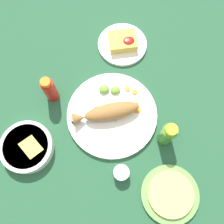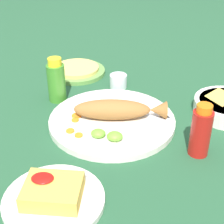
{
  "view_description": "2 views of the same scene",
  "coord_description": "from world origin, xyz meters",
  "px_view_note": "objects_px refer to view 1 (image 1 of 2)",
  "views": [
    {
      "loc": [
        -0.05,
        -0.31,
        0.95
      ],
      "look_at": [
        0.0,
        0.0,
        0.04
      ],
      "focal_mm": 40.0,
      "sensor_mm": 36.0,
      "label": 1
    },
    {
      "loc": [
        -0.08,
        0.82,
        0.53
      ],
      "look_at": [
        0.0,
        0.0,
        0.04
      ],
      "focal_mm": 55.0,
      "sensor_mm": 36.0,
      "label": 2
    }
  ],
  "objects_px": {
    "main_plate": "(112,114)",
    "fork_near": "(90,122)",
    "tortilla_plate": "(170,194)",
    "guacamole_bowl": "(27,147)",
    "fork_far": "(88,111)",
    "hot_sauce_bottle_green": "(167,134)",
    "salt_cup": "(122,173)",
    "fried_fish": "(108,112)",
    "side_plate_fries": "(122,44)",
    "hot_sauce_bottle_red": "(50,90)"
  },
  "relations": [
    {
      "from": "fork_near",
      "to": "fork_far",
      "type": "bearing_deg",
      "value": -83.46
    },
    {
      "from": "side_plate_fries",
      "to": "fork_near",
      "type": "bearing_deg",
      "value": -118.05
    },
    {
      "from": "fork_near",
      "to": "hot_sauce_bottle_green",
      "type": "bearing_deg",
      "value": 164.38
    },
    {
      "from": "tortilla_plate",
      "to": "fork_far",
      "type": "bearing_deg",
      "value": 125.57
    },
    {
      "from": "fried_fish",
      "to": "side_plate_fries",
      "type": "height_order",
      "value": "fried_fish"
    },
    {
      "from": "main_plate",
      "to": "fried_fish",
      "type": "xyz_separation_m",
      "value": [
        -0.02,
        -0.0,
        0.04
      ]
    },
    {
      "from": "tortilla_plate",
      "to": "side_plate_fries",
      "type": "bearing_deg",
      "value": 96.21
    },
    {
      "from": "main_plate",
      "to": "tortilla_plate",
      "type": "bearing_deg",
      "value": -63.73
    },
    {
      "from": "main_plate",
      "to": "fried_fish",
      "type": "distance_m",
      "value": 0.04
    },
    {
      "from": "fried_fish",
      "to": "side_plate_fries",
      "type": "distance_m",
      "value": 0.34
    },
    {
      "from": "fried_fish",
      "to": "salt_cup",
      "type": "height_order",
      "value": "fried_fish"
    },
    {
      "from": "guacamole_bowl",
      "to": "tortilla_plate",
      "type": "distance_m",
      "value": 0.55
    },
    {
      "from": "tortilla_plate",
      "to": "hot_sauce_bottle_red",
      "type": "bearing_deg",
      "value": 131.17
    },
    {
      "from": "hot_sauce_bottle_green",
      "to": "guacamole_bowl",
      "type": "height_order",
      "value": "hot_sauce_bottle_green"
    },
    {
      "from": "hot_sauce_bottle_green",
      "to": "tortilla_plate",
      "type": "bearing_deg",
      "value": -96.49
    },
    {
      "from": "fork_near",
      "to": "tortilla_plate",
      "type": "xyz_separation_m",
      "value": [
        0.25,
        -0.31,
        -0.01
      ]
    },
    {
      "from": "main_plate",
      "to": "tortilla_plate",
      "type": "height_order",
      "value": "main_plate"
    },
    {
      "from": "guacamole_bowl",
      "to": "hot_sauce_bottle_green",
      "type": "bearing_deg",
      "value": -4.1
    },
    {
      "from": "main_plate",
      "to": "hot_sauce_bottle_red",
      "type": "height_order",
      "value": "hot_sauce_bottle_red"
    },
    {
      "from": "hot_sauce_bottle_green",
      "to": "salt_cup",
      "type": "height_order",
      "value": "hot_sauce_bottle_green"
    },
    {
      "from": "fork_near",
      "to": "guacamole_bowl",
      "type": "distance_m",
      "value": 0.25
    },
    {
      "from": "fried_fish",
      "to": "hot_sauce_bottle_red",
      "type": "bearing_deg",
      "value": 146.58
    },
    {
      "from": "fork_far",
      "to": "guacamole_bowl",
      "type": "xyz_separation_m",
      "value": [
        -0.24,
        -0.11,
        0.01
      ]
    },
    {
      "from": "fried_fish",
      "to": "main_plate",
      "type": "bearing_deg",
      "value": 0.0
    },
    {
      "from": "hot_sauce_bottle_red",
      "to": "salt_cup",
      "type": "distance_m",
      "value": 0.42
    },
    {
      "from": "hot_sauce_bottle_green",
      "to": "tortilla_plate",
      "type": "distance_m",
      "value": 0.22
    },
    {
      "from": "main_plate",
      "to": "fork_near",
      "type": "bearing_deg",
      "value": -164.7
    },
    {
      "from": "fork_far",
      "to": "salt_cup",
      "type": "bearing_deg",
      "value": 79.91
    },
    {
      "from": "hot_sauce_bottle_red",
      "to": "side_plate_fries",
      "type": "distance_m",
      "value": 0.38
    },
    {
      "from": "main_plate",
      "to": "salt_cup",
      "type": "distance_m",
      "value": 0.23
    },
    {
      "from": "fried_fish",
      "to": "hot_sauce_bottle_red",
      "type": "height_order",
      "value": "hot_sauce_bottle_red"
    },
    {
      "from": "main_plate",
      "to": "fork_near",
      "type": "xyz_separation_m",
      "value": [
        -0.09,
        -0.02,
        0.01
      ]
    },
    {
      "from": "main_plate",
      "to": "fork_near",
      "type": "distance_m",
      "value": 0.09
    },
    {
      "from": "fried_fish",
      "to": "tortilla_plate",
      "type": "relative_size",
      "value": 1.26
    },
    {
      "from": "hot_sauce_bottle_green",
      "to": "tortilla_plate",
      "type": "height_order",
      "value": "hot_sauce_bottle_green"
    },
    {
      "from": "salt_cup",
      "to": "fork_near",
      "type": "bearing_deg",
      "value": 114.01
    },
    {
      "from": "fork_far",
      "to": "hot_sauce_bottle_green",
      "type": "bearing_deg",
      "value": 121.48
    },
    {
      "from": "main_plate",
      "to": "side_plate_fries",
      "type": "bearing_deg",
      "value": 73.7
    },
    {
      "from": "main_plate",
      "to": "hot_sauce_bottle_red",
      "type": "distance_m",
      "value": 0.26
    },
    {
      "from": "main_plate",
      "to": "fork_far",
      "type": "relative_size",
      "value": 2.15
    },
    {
      "from": "main_plate",
      "to": "fried_fish",
      "type": "bearing_deg",
      "value": -175.77
    },
    {
      "from": "hot_sauce_bottle_red",
      "to": "side_plate_fries",
      "type": "relative_size",
      "value": 0.65
    },
    {
      "from": "hot_sauce_bottle_green",
      "to": "hot_sauce_bottle_red",
      "type": "bearing_deg",
      "value": 149.83
    },
    {
      "from": "main_plate",
      "to": "hot_sauce_bottle_green",
      "type": "height_order",
      "value": "hot_sauce_bottle_green"
    },
    {
      "from": "main_plate",
      "to": "side_plate_fries",
      "type": "height_order",
      "value": "main_plate"
    },
    {
      "from": "main_plate",
      "to": "fried_fish",
      "type": "height_order",
      "value": "fried_fish"
    },
    {
      "from": "main_plate",
      "to": "tortilla_plate",
      "type": "xyz_separation_m",
      "value": [
        0.16,
        -0.33,
        -0.0
      ]
    },
    {
      "from": "fried_fish",
      "to": "hot_sauce_bottle_green",
      "type": "bearing_deg",
      "value": -35.39
    },
    {
      "from": "side_plate_fries",
      "to": "fried_fish",
      "type": "bearing_deg",
      "value": -108.98
    },
    {
      "from": "hot_sauce_bottle_red",
      "to": "main_plate",
      "type": "bearing_deg",
      "value": -27.12
    }
  ]
}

